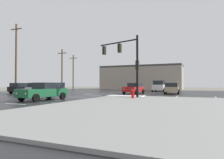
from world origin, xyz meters
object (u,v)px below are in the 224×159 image
Objects in this scene: sedan_green at (45,91)px; sedan_black at (23,88)px; utility_pole_mid at (16,57)px; sedan_red at (134,88)px; suv_white at (159,86)px; sedan_silver at (43,89)px; traffic_signal_mast at (126,57)px; sedan_tan at (172,88)px; fire_hydrant at (133,94)px; utility_pole_far at (62,69)px; utility_pole_distant at (73,71)px; sedan_grey at (50,88)px.

sedan_green is 14.57m from sedan_black.
sedan_red is at bearing 18.47° from utility_pole_mid.
suv_white reaches higher than sedan_silver.
traffic_signal_mast is 18.71m from suv_white.
sedan_silver is 17.75m from sedan_tan.
fire_hydrant is (1.19, -1.59, -3.72)m from traffic_signal_mast.
sedan_tan is 23.97m from utility_pole_mid.
utility_pole_mid reaches higher than sedan_tan.
utility_pole_mid reaches higher than sedan_silver.
utility_pole_far reaches higher than traffic_signal_mast.
utility_pole_distant is (-3.34, 20.41, -0.99)m from utility_pole_mid.
sedan_silver is 0.99× the size of sedan_green.
sedan_green and sedan_black have the same top height.
sedan_green is at bearing -128.30° from sedan_black.
utility_pole_distant is (-9.30, 19.73, 3.74)m from sedan_grey.
sedan_green is 1.02× the size of sedan_black.
sedan_tan is (5.10, 1.73, 0.00)m from sedan_red.
sedan_black is (-21.12, -7.20, 0.00)m from sedan_tan.
sedan_green is 1.00× the size of sedan_grey.
sedan_green is at bearing 44.87° from sedan_grey.
sedan_grey is at bearing 137.73° from suv_white.
utility_pole_mid is (-7.58, 2.47, 4.73)m from sedan_silver.
utility_pole_far reaches higher than sedan_black.
sedan_tan is 17.68m from sedan_grey.
suv_white is at bearing 39.31° from utility_pole_mid.
traffic_signal_mast reaches higher than sedan_black.
sedan_grey is 7.64m from utility_pole_mid.
fire_hydrant is at bearing -46.66° from utility_pole_distant.
utility_pole_mid is 20.71m from utility_pole_distant.
traffic_signal_mast is 1.34× the size of sedan_red.
utility_pole_mid reaches higher than traffic_signal_mast.
utility_pole_distant is at bearing -143.84° from sedan_green.
sedan_tan is 23.44m from utility_pole_far.
traffic_signal_mast is at bearing 15.39° from sedan_red.
utility_pole_mid is (-22.28, -7.47, 4.73)m from sedan_tan.
sedan_black is 0.43× the size of utility_pole_mid.
sedan_black is (-4.80, -0.41, 0.00)m from sedan_grey.
utility_pole_mid reaches higher than suv_white.
sedan_silver is at bearing 16.63° from traffic_signal_mast.
sedan_red and sedan_grey have the same top height.
utility_pole_far is at bearing -105.41° from sedan_red.
sedan_red is at bearing 35.78° from sedan_silver.
utility_pole_distant is at bearing 10.19° from sedan_black.
utility_pole_mid is at bearing -87.97° from utility_pole_far.
fire_hydrant is 0.17× the size of sedan_green.
sedan_red is 18.72m from utility_pole_mid.
sedan_red is 1.01× the size of sedan_black.
utility_pole_far is at bearing -19.04° from traffic_signal_mast.
sedan_red is 1.00× the size of sedan_tan.
suv_white is 23.19m from utility_pole_distant.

